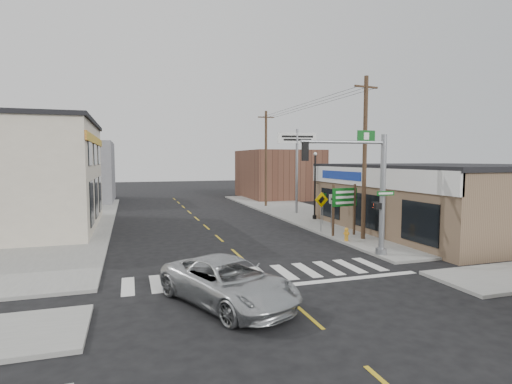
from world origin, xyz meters
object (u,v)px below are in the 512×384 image
object	(u,v)px
guide_sign	(344,203)
bare_tree	(389,177)
suv	(228,282)
dance_center_sign	(297,150)
fire_hydrant	(346,234)
utility_pole_far	(266,158)
utility_pole_near	(365,156)
lamp_post	(316,180)
traffic_signal_pole	(370,182)

from	to	relation	value
guide_sign	bare_tree	distance (m)	2.90
suv	bare_tree	xyz separation A→B (m)	(11.18, 7.31, 2.85)
dance_center_sign	bare_tree	size ratio (longest dim) A/B	1.58
guide_sign	fire_hydrant	distance (m)	2.21
fire_hydrant	utility_pole_far	distance (m)	17.43
fire_hydrant	bare_tree	bearing A→B (deg)	7.05
utility_pole_near	utility_pole_far	bearing A→B (deg)	82.68
suv	lamp_post	xyz separation A→B (m)	(10.24, 14.76, 2.29)
traffic_signal_pole	lamp_post	distance (m)	11.33
guide_sign	utility_pole_near	distance (m)	2.95
bare_tree	utility_pole_far	world-z (taller)	utility_pole_far
traffic_signal_pole	guide_sign	distance (m)	5.06
guide_sign	utility_pole_near	world-z (taller)	utility_pole_near
utility_pole_near	traffic_signal_pole	bearing A→B (deg)	-126.20
fire_hydrant	dance_center_sign	size ratio (longest dim) A/B	0.11
traffic_signal_pole	utility_pole_far	size ratio (longest dim) A/B	0.64
traffic_signal_pole	guide_sign	xyz separation A→B (m)	(1.39, 4.64, -1.49)
traffic_signal_pole	lamp_post	world-z (taller)	traffic_signal_pole
suv	guide_sign	xyz separation A→B (m)	(8.97, 8.40, 1.33)
traffic_signal_pole	dance_center_sign	distance (m)	14.93
dance_center_sign	utility_pole_far	bearing A→B (deg)	106.63
dance_center_sign	utility_pole_far	world-z (taller)	utility_pole_far
fire_hydrant	lamp_post	bearing A→B (deg)	75.91
fire_hydrant	utility_pole_near	size ratio (longest dim) A/B	0.08
guide_sign	bare_tree	xyz separation A→B (m)	(2.22, -1.09, 1.52)
traffic_signal_pole	fire_hydrant	distance (m)	4.44
bare_tree	dance_center_sign	bearing A→B (deg)	94.70
dance_center_sign	lamp_post	bearing A→B (deg)	-82.07
dance_center_sign	utility_pole_near	size ratio (longest dim) A/B	0.77
dance_center_sign	bare_tree	world-z (taller)	dance_center_sign
dance_center_sign	traffic_signal_pole	bearing A→B (deg)	-92.05
guide_sign	fire_hydrant	size ratio (longest dim) A/B	4.12
guide_sign	lamp_post	world-z (taller)	lamp_post
bare_tree	traffic_signal_pole	bearing A→B (deg)	-135.45
guide_sign	lamp_post	distance (m)	6.56
lamp_post	suv	bearing A→B (deg)	-126.73
lamp_post	utility_pole_far	distance (m)	9.26
suv	dance_center_sign	world-z (taller)	dance_center_sign
bare_tree	utility_pole_near	bearing A→B (deg)	-176.84
lamp_post	utility_pole_near	size ratio (longest dim) A/B	0.55
guide_sign	utility_pole_near	size ratio (longest dim) A/B	0.33
fire_hydrant	utility_pole_far	size ratio (longest dim) A/B	0.08
fire_hydrant	dance_center_sign	bearing A→B (deg)	80.08
suv	fire_hydrant	distance (m)	10.81
traffic_signal_pole	bare_tree	size ratio (longest dim) A/B	1.31
guide_sign	lamp_post	xyz separation A→B (m)	(1.28, 6.36, 0.95)
bare_tree	utility_pole_far	distance (m)	16.65
utility_pole_near	bare_tree	bearing A→B (deg)	-4.15
guide_sign	utility_pole_far	bearing A→B (deg)	80.89
lamp_post	dance_center_sign	distance (m)	4.25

